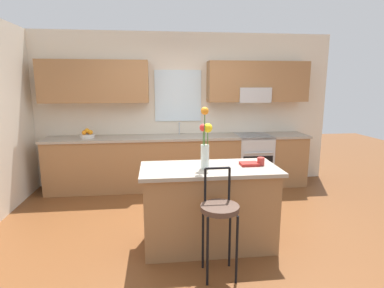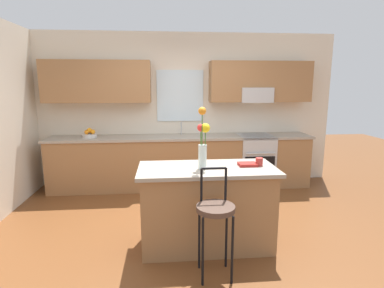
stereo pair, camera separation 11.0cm
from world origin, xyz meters
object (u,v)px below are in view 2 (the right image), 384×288
object	(u,v)px
oven_range	(255,160)
flower_vase	(203,141)
kitchen_island	(207,207)
fruit_bowl_oranges	(90,134)
mug_ceramic	(259,162)
cookbook	(248,164)
bar_stool_near	(215,213)

from	to	relation	value
oven_range	flower_vase	bearing A→B (deg)	-120.01
kitchen_island	fruit_bowl_oranges	distance (m)	2.75
mug_ceramic	kitchen_island	bearing A→B (deg)	-178.83
mug_ceramic	cookbook	distance (m)	0.13
oven_range	cookbook	bearing A→B (deg)	-109.13
kitchen_island	mug_ceramic	world-z (taller)	mug_ceramic
bar_stool_near	kitchen_island	bearing A→B (deg)	90.00
bar_stool_near	mug_ceramic	xyz separation A→B (m)	(0.58, 0.57, 0.33)
bar_stool_near	mug_ceramic	world-z (taller)	bar_stool_near
cookbook	kitchen_island	bearing A→B (deg)	-176.70
kitchen_island	flower_vase	bearing A→B (deg)	-139.89
fruit_bowl_oranges	cookbook	bearing A→B (deg)	-43.39
bar_stool_near	cookbook	size ratio (longest dim) A/B	5.21
bar_stool_near	fruit_bowl_oranges	bearing A→B (deg)	123.05
bar_stool_near	cookbook	distance (m)	0.80
cookbook	flower_vase	bearing A→B (deg)	-171.80
oven_range	mug_ceramic	world-z (taller)	mug_ceramic
oven_range	kitchen_island	bearing A→B (deg)	-119.40
oven_range	flower_vase	xyz separation A→B (m)	(-1.21, -2.10, 0.77)
mug_ceramic	fruit_bowl_oranges	xyz separation A→B (m)	(-2.30, 2.07, 0.01)
cookbook	fruit_bowl_oranges	bearing A→B (deg)	136.61
flower_vase	fruit_bowl_oranges	xyz separation A→B (m)	(-1.66, 2.13, -0.25)
oven_range	cookbook	distance (m)	2.20
cookbook	mug_ceramic	bearing A→B (deg)	-6.46
bar_stool_near	flower_vase	distance (m)	0.78
bar_stool_near	cookbook	xyz separation A→B (m)	(0.45, 0.59, 0.30)
mug_ceramic	fruit_bowl_oranges	world-z (taller)	fruit_bowl_oranges
mug_ceramic	fruit_bowl_oranges	bearing A→B (deg)	138.03
oven_range	bar_stool_near	bearing A→B (deg)	-113.86
mug_ceramic	cookbook	size ratio (longest dim) A/B	0.45
oven_range	bar_stool_near	size ratio (longest dim) A/B	0.88
bar_stool_near	fruit_bowl_oranges	size ratio (longest dim) A/B	4.34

